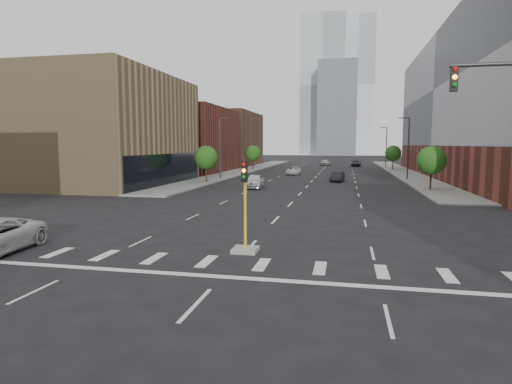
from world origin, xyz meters
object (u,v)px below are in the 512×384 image
(car_deep_right, at_px, (356,163))
(car_distant, at_px, (325,162))
(car_mid_right, at_px, (337,177))
(car_far_left, at_px, (294,171))
(median_traffic_signal, at_px, (245,232))
(car_near_left, at_px, (255,181))

(car_deep_right, height_order, car_distant, car_distant)
(car_mid_right, xyz_separation_m, car_deep_right, (3.46, 43.43, 0.04))
(car_mid_right, relative_size, car_distant, 0.93)
(car_deep_right, relative_size, car_distant, 1.12)
(car_far_left, bearing_deg, median_traffic_signal, -87.86)
(car_near_left, relative_size, car_far_left, 0.99)
(car_far_left, bearing_deg, car_mid_right, -61.19)
(car_mid_right, xyz_separation_m, car_distant, (-3.92, 45.89, 0.08))
(car_near_left, xyz_separation_m, car_deep_right, (12.96, 54.41, -0.08))
(car_mid_right, bearing_deg, car_far_left, 128.45)
(car_deep_right, xyz_separation_m, car_distant, (-7.38, 2.46, 0.04))
(median_traffic_signal, height_order, car_deep_right, median_traffic_signal)
(median_traffic_signal, xyz_separation_m, car_far_left, (-4.16, 53.79, -0.29))
(car_mid_right, height_order, car_deep_right, car_deep_right)
(car_far_left, xyz_separation_m, car_deep_right, (11.17, 30.63, 0.07))
(median_traffic_signal, relative_size, car_distant, 0.95)
(car_near_left, xyz_separation_m, car_far_left, (1.79, 23.78, -0.14))
(median_traffic_signal, distance_m, car_far_left, 53.95)
(car_distant, bearing_deg, car_far_left, -86.85)
(car_mid_right, relative_size, car_far_left, 0.87)
(car_far_left, relative_size, car_deep_right, 0.95)
(car_near_left, bearing_deg, car_distant, 79.65)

